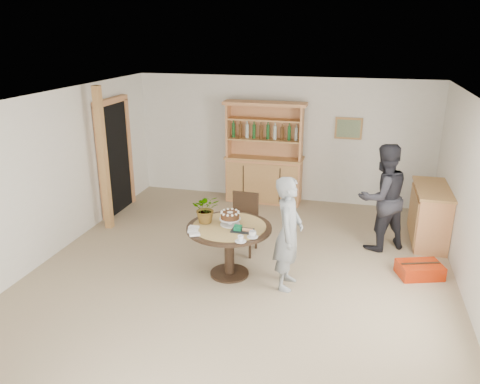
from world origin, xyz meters
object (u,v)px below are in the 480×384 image
Objects in this scene: hutch at (264,169)px; red_suitcase at (420,270)px; dining_table at (229,236)px; teen_boy at (288,233)px; adult_person at (382,197)px; dining_chair at (244,219)px; sideboard at (430,215)px.

red_suitcase is at bearing -42.12° from hutch.
red_suitcase is (2.66, 0.62, -0.50)m from dining_table.
teen_boy is 0.91× the size of adult_person.
teen_boy is (0.85, -0.10, 0.18)m from dining_table.
adult_person reaches higher than dining_chair.
red_suitcase is at bearing -66.19° from teen_boy.
hutch is 1.18× the size of adult_person.
hutch is 3.29m from sideboard.
teen_boy is at bearing -135.48° from sideboard.
hutch reaches higher than sideboard.
sideboard is 0.80× the size of teen_boy.
red_suitcase is at bearing -100.54° from sideboard.
sideboard is 1.00m from adult_person.
red_suitcase is at bearing 13.21° from dining_table.
teen_boy is 2.07m from red_suitcase.
sideboard is 3.48m from dining_table.
hutch is 2.34m from dining_chair.
adult_person is (-0.80, -0.46, 0.39)m from sideboard.
teen_boy reaches higher than sideboard.
dining_chair is at bearing -159.46° from sideboard.
teen_boy is at bearing -45.20° from dining_chair.
sideboard is (3.04, -1.24, -0.22)m from hutch.
dining_table is 2.78m from red_suitcase.
hutch is 1.62× the size of sideboard.
sideboard is 0.73× the size of adult_person.
dining_table is at bearing 174.26° from red_suitcase.
teen_boy is 2.26× the size of red_suitcase.
teen_boy reaches higher than dining_table.
adult_person is 2.47× the size of red_suitcase.
red_suitcase is (-0.24, -1.29, -0.37)m from sideboard.
dining_table is 2.57m from adult_person.
hutch is at bearing 118.93° from red_suitcase.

